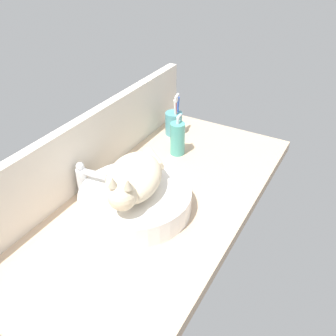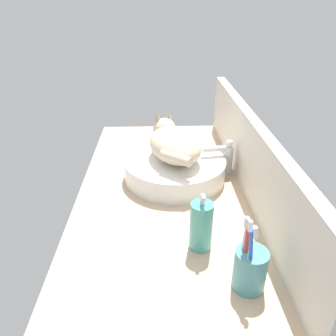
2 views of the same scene
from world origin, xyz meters
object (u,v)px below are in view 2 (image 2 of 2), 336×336
cat (174,143)px  toothbrush_cup (250,268)px  soap_dispenser (201,226)px  sink_basin (175,168)px  faucet (225,156)px

cat → toothbrush_cup: size_ratio=1.69×
cat → toothbrush_cup: 55.58cm
soap_dispenser → cat: bearing=-172.3°
sink_basin → soap_dispenser: soap_dispenser is taller
toothbrush_cup → sink_basin: bearing=-164.8°
sink_basin → soap_dispenser: 38.31cm
sink_basin → faucet: faucet is taller
faucet → sink_basin: bearing=-82.0°
sink_basin → cat: (-1.27, -0.50, 9.55)cm
sink_basin → toothbrush_cup: toothbrush_cup is taller
sink_basin → faucet: (-2.63, 18.78, 3.51)cm
toothbrush_cup → cat: bearing=-164.7°
cat → soap_dispenser: 40.03cm
sink_basin → faucet: bearing=98.0°
soap_dispenser → toothbrush_cup: 16.78cm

